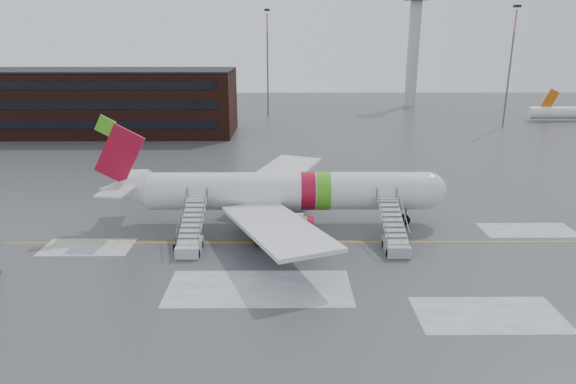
{
  "coord_description": "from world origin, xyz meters",
  "views": [
    {
      "loc": [
        -4.04,
        -45.21,
        18.43
      ],
      "look_at": [
        -3.73,
        2.0,
        4.0
      ],
      "focal_mm": 32.0,
      "sensor_mm": 36.0,
      "label": 1
    }
  ],
  "objects_px": {
    "baggage_tractor": "(186,244)",
    "pushback_tug": "(267,235)",
    "airliner": "(278,192)",
    "airstair_aft": "(191,238)",
    "airstair_fwd": "(395,238)"
  },
  "relations": [
    {
      "from": "airstair_aft",
      "to": "baggage_tractor",
      "type": "xyz_separation_m",
      "value": [
        -0.49,
        0.07,
        -0.56
      ]
    },
    {
      "from": "airliner",
      "to": "airstair_fwd",
      "type": "height_order",
      "value": "airliner"
    },
    {
      "from": "airstair_fwd",
      "to": "pushback_tug",
      "type": "height_order",
      "value": "airstair_fwd"
    },
    {
      "from": "airstair_aft",
      "to": "baggage_tractor",
      "type": "distance_m",
      "value": 0.75
    },
    {
      "from": "airliner",
      "to": "airstair_aft",
      "type": "height_order",
      "value": "airliner"
    },
    {
      "from": "pushback_tug",
      "to": "baggage_tractor",
      "type": "bearing_deg",
      "value": -168.2
    },
    {
      "from": "airstair_fwd",
      "to": "baggage_tractor",
      "type": "bearing_deg",
      "value": 179.8
    },
    {
      "from": "airliner",
      "to": "pushback_tug",
      "type": "xyz_separation_m",
      "value": [
        -1.0,
        -4.95,
        -2.64
      ]
    },
    {
      "from": "airliner",
      "to": "airstair_fwd",
      "type": "bearing_deg",
      "value": -31.95
    },
    {
      "from": "airstair_fwd",
      "to": "airstair_aft",
      "type": "relative_size",
      "value": 1.0
    },
    {
      "from": "baggage_tractor",
      "to": "pushback_tug",
      "type": "bearing_deg",
      "value": 11.8
    },
    {
      "from": "airstair_fwd",
      "to": "airstair_aft",
      "type": "bearing_deg",
      "value": 180.0
    },
    {
      "from": "airliner",
      "to": "pushback_tug",
      "type": "distance_m",
      "value": 5.7
    },
    {
      "from": "airliner",
      "to": "baggage_tractor",
      "type": "relative_size",
      "value": 14.66
    },
    {
      "from": "airstair_fwd",
      "to": "baggage_tractor",
      "type": "distance_m",
      "value": 18.76
    }
  ]
}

